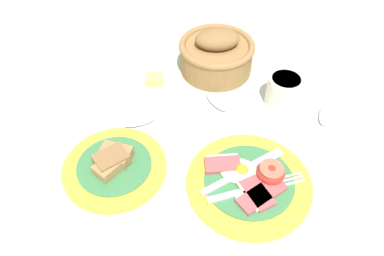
% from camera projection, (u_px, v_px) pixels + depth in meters
% --- Properties ---
extents(ground_plane, '(3.00, 3.00, 0.00)m').
position_uv_depth(ground_plane, '(206.00, 171.00, 0.72)').
color(ground_plane, '#B7CCB7').
extents(breakfast_plate, '(0.23, 0.23, 0.04)m').
position_uv_depth(breakfast_plate, '(250.00, 181.00, 0.69)').
color(breakfast_plate, yellow).
rests_on(breakfast_plate, ground_plane).
extents(bread_plate, '(0.20, 0.20, 0.04)m').
position_uv_depth(bread_plate, '(114.00, 166.00, 0.71)').
color(bread_plate, yellow).
rests_on(bread_plate, ground_plane).
extents(sugar_cup, '(0.08, 0.08, 0.07)m').
position_uv_depth(sugar_cup, '(284.00, 90.00, 0.82)').
color(sugar_cup, white).
rests_on(sugar_cup, ground_plane).
extents(bread_basket, '(0.18, 0.18, 0.11)m').
position_uv_depth(bread_basket, '(216.00, 54.00, 0.90)').
color(bread_basket, olive).
rests_on(bread_basket, ground_plane).
extents(butter_dish, '(0.11, 0.11, 0.03)m').
position_uv_depth(butter_dish, '(155.00, 84.00, 0.88)').
color(butter_dish, silver).
rests_on(butter_dish, ground_plane).
extents(teaspoon_by_saucer, '(0.15, 0.15, 0.01)m').
position_uv_depth(teaspoon_by_saucer, '(224.00, 109.00, 0.83)').
color(teaspoon_by_saucer, silver).
rests_on(teaspoon_by_saucer, ground_plane).
extents(teaspoon_near_cup, '(0.17, 0.12, 0.01)m').
position_uv_depth(teaspoon_near_cup, '(152.00, 118.00, 0.81)').
color(teaspoon_near_cup, silver).
rests_on(teaspoon_near_cup, ground_plane).
extents(teaspoon_stray, '(0.05, 0.19, 0.01)m').
position_uv_depth(teaspoon_stray, '(324.00, 123.00, 0.80)').
color(teaspoon_stray, silver).
rests_on(teaspoon_stray, ground_plane).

